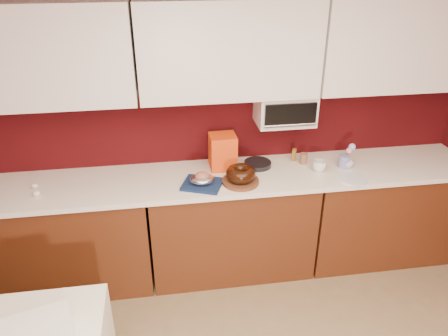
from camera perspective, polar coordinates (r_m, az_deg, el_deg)
name	(u,v)px	position (r m, az deg, el deg)	size (l,w,h in m)	color
wall_back	(225,119)	(3.58, 0.19, 6.36)	(4.00, 0.02, 2.50)	#3E080A
base_cabinet_left	(66,239)	(3.74, -19.89, -8.70)	(1.31, 0.58, 0.86)	#542710
base_cabinet_center	(231,224)	(3.69, 0.92, -7.37)	(1.31, 0.58, 0.86)	#542710
base_cabinet_right	(380,211)	(4.10, 19.74, -5.32)	(1.31, 0.58, 0.86)	#542710
countertop	(231,177)	(3.45, 0.98, -1.22)	(4.00, 0.62, 0.04)	white
upper_cabinet_left	(35,56)	(3.31, -23.45, 13.29)	(1.31, 0.33, 0.70)	white
upper_cabinet_center	(229,49)	(3.25, 0.68, 15.24)	(1.31, 0.33, 0.70)	white
upper_cabinet_right	(402,43)	(3.70, 22.25, 14.82)	(1.31, 0.33, 0.70)	white
toaster_oven	(285,108)	(3.49, 7.95, 7.77)	(0.45, 0.30, 0.25)	white
toaster_oven_door	(291,115)	(3.35, 8.70, 6.85)	(0.40, 0.02, 0.18)	black
toaster_oven_handle	(290,125)	(3.36, 8.68, 5.56)	(0.02, 0.02, 0.42)	silver
cake_base	(241,181)	(3.33, 2.17, -1.76)	(0.28, 0.28, 0.03)	brown
bundt_cake	(241,174)	(3.30, 2.19, -0.75)	(0.23, 0.23, 0.09)	black
navy_towel	(202,184)	(3.30, -2.86, -2.13)	(0.28, 0.24, 0.02)	#14254B
foil_ham_nest	(202,179)	(3.27, -2.88, -1.46)	(0.18, 0.15, 0.07)	silver
roasted_ham	(202,176)	(3.26, -2.89, -1.08)	(0.11, 0.09, 0.07)	#B36552
pandoro_box	(223,152)	(3.50, -0.17, 2.17)	(0.21, 0.19, 0.28)	red
dark_pan	(258,164)	(3.58, 4.41, 0.53)	(0.22, 0.22, 0.04)	black
coffee_mug	(319,165)	(3.57, 12.35, 0.39)	(0.09, 0.09, 0.10)	white
blue_jar	(344,161)	(3.67, 15.42, 0.83)	(0.09, 0.09, 0.11)	navy
flower_vase	(348,160)	(3.68, 15.86, 0.98)	(0.08, 0.08, 0.12)	silver
flower_pink	(349,151)	(3.64, 16.03, 2.20)	(0.05, 0.05, 0.05)	pink
flower_blue	(352,147)	(3.66, 16.38, 2.67)	(0.06, 0.06, 0.06)	#98BCF4
china_plate	(353,179)	(3.52, 16.51, -1.40)	(0.21, 0.21, 0.01)	white
amber_bottle	(294,156)	(3.69, 9.07, 1.62)	(0.03, 0.03, 0.10)	olive
paper_cup	(304,158)	(3.66, 10.35, 1.23)	(0.06, 0.06, 0.09)	brown
egg_left	(36,193)	(3.43, -23.30, -3.08)	(0.05, 0.04, 0.04)	silver
egg_right	(35,186)	(3.54, -23.50, -2.20)	(0.05, 0.04, 0.04)	white
amber_bottle_tall	(294,155)	(3.69, 9.14, 1.72)	(0.03, 0.03, 0.11)	brown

